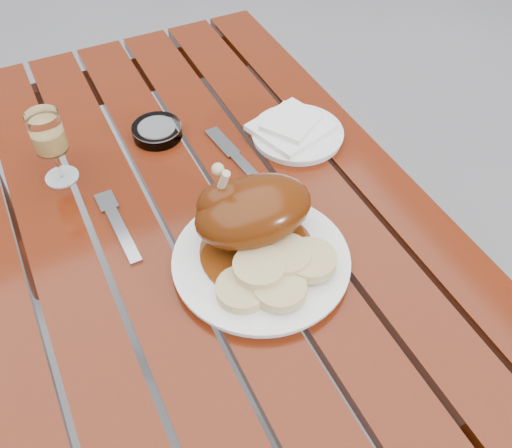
{
  "coord_description": "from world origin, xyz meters",
  "views": [
    {
      "loc": [
        -0.21,
        -0.7,
        1.48
      ],
      "look_at": [
        0.08,
        -0.12,
        0.78
      ],
      "focal_mm": 40.0,
      "sensor_mm": 36.0,
      "label": 1
    }
  ],
  "objects_px": {
    "wine_glass": "(52,148)",
    "ashtray": "(157,131)",
    "dinner_plate": "(261,261)",
    "side_plate": "(297,134)",
    "table": "(203,318)"
  },
  "relations": [
    {
      "from": "wine_glass",
      "to": "ashtray",
      "type": "height_order",
      "value": "wine_glass"
    },
    {
      "from": "dinner_plate",
      "to": "ashtray",
      "type": "xyz_separation_m",
      "value": [
        -0.04,
        0.39,
        0.0
      ]
    },
    {
      "from": "wine_glass",
      "to": "dinner_plate",
      "type": "bearing_deg",
      "value": -55.26
    },
    {
      "from": "table",
      "to": "wine_glass",
      "type": "bearing_deg",
      "value": 138.36
    },
    {
      "from": "table",
      "to": "side_plate",
      "type": "relative_size",
      "value": 6.49
    },
    {
      "from": "ashtray",
      "to": "wine_glass",
      "type": "bearing_deg",
      "value": -169.28
    },
    {
      "from": "dinner_plate",
      "to": "wine_glass",
      "type": "relative_size",
      "value": 1.97
    },
    {
      "from": "wine_glass",
      "to": "side_plate",
      "type": "distance_m",
      "value": 0.47
    },
    {
      "from": "table",
      "to": "wine_glass",
      "type": "distance_m",
      "value": 0.51
    },
    {
      "from": "table",
      "to": "ashtray",
      "type": "distance_m",
      "value": 0.44
    },
    {
      "from": "dinner_plate",
      "to": "wine_glass",
      "type": "distance_m",
      "value": 0.43
    },
    {
      "from": "table",
      "to": "ashtray",
      "type": "bearing_deg",
      "value": 85.91
    },
    {
      "from": "wine_glass",
      "to": "ashtray",
      "type": "xyz_separation_m",
      "value": [
        0.2,
        0.04,
        -0.06
      ]
    },
    {
      "from": "wine_glass",
      "to": "side_plate",
      "type": "height_order",
      "value": "wine_glass"
    },
    {
      "from": "dinner_plate",
      "to": "table",
      "type": "bearing_deg",
      "value": 106.74
    }
  ]
}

